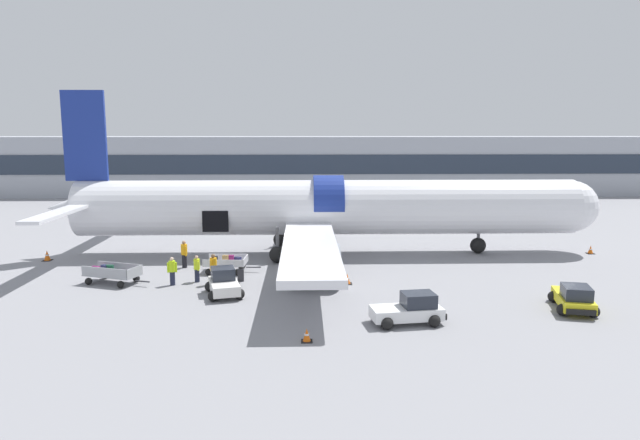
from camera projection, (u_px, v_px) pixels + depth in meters
ground_plane at (300, 275)px, 34.03m from camera, size 500.00×500.00×0.00m
terminal_strip at (302, 165)px, 78.80m from camera, size 98.92×12.13×7.75m
airplane at (321, 209)px, 39.30m from camera, size 38.00×32.73×11.18m
baggage_tug_lead at (410, 310)px, 25.38m from camera, size 3.38×2.11×1.38m
baggage_tug_mid at (574, 299)px, 27.21m from camera, size 2.37×3.53×1.31m
baggage_tug_rear at (224, 284)px, 29.82m from camera, size 2.29×3.02×1.38m
baggage_cart_loading at (227, 264)px, 34.70m from camera, size 3.44×2.24×1.05m
baggage_cart_queued at (113, 274)px, 32.08m from camera, size 3.97×2.44×1.04m
ground_crew_loader_a at (296, 257)px, 34.60m from camera, size 0.59×0.59×1.83m
ground_crew_loader_b at (213, 268)px, 31.80m from camera, size 0.51×0.60×1.74m
ground_crew_driver at (184, 254)px, 35.70m from camera, size 0.55×0.55×1.72m
ground_crew_supervisor at (172, 270)px, 31.65m from camera, size 0.56×0.41×1.60m
ground_crew_helper at (197, 268)px, 32.32m from camera, size 0.48×0.50×1.53m
suitcase_on_tarmac_upright at (241, 275)px, 32.52m from camera, size 0.36×0.20×0.84m
safety_cone_nose at (591, 250)px, 39.88m from camera, size 0.51×0.51×0.59m
safety_cone_engine_left at (307, 336)px, 23.23m from camera, size 0.46×0.46×0.55m
safety_cone_wingtip at (347, 279)px, 31.99m from camera, size 0.55×0.55×0.60m
safety_cone_tail at (47, 256)px, 37.74m from camera, size 0.57×0.57×0.69m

